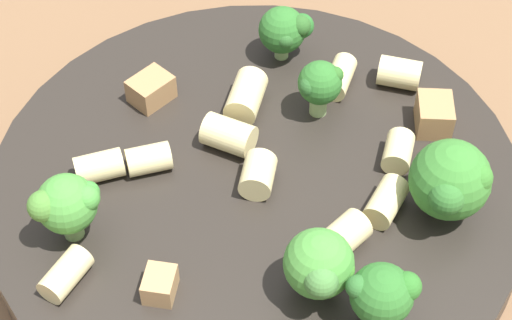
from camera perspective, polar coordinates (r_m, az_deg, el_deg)
name	(u,v)px	position (r m, az deg, el deg)	size (l,w,h in m)	color
ground_plane	(256,208)	(0.45, 0.00, -3.22)	(2.00, 2.00, 0.00)	brown
pasta_bowl	(256,188)	(0.44, 0.00, -1.85)	(0.27, 0.27, 0.03)	#28231E
broccoli_floret_0	(383,294)	(0.37, 8.46, -8.81)	(0.03, 0.03, 0.04)	#84AD60
broccoli_floret_1	(451,181)	(0.41, 12.88, -1.38)	(0.04, 0.04, 0.04)	#9EC175
broccoli_floret_2	(67,204)	(0.40, -12.50, -2.89)	(0.03, 0.03, 0.04)	#84AD60
broccoli_floret_3	(320,266)	(0.37, 4.28, -7.05)	(0.03, 0.03, 0.04)	#84AD60
broccoli_floret_4	(286,30)	(0.48, 1.99, 8.65)	(0.03, 0.03, 0.03)	#9EC175
broccoli_floret_5	(319,84)	(0.45, 4.26, 5.06)	(0.02, 0.02, 0.03)	#9EC175
rigatoni_0	(341,238)	(0.40, 5.71, -5.20)	(0.02, 0.02, 0.03)	beige
rigatoni_1	(240,97)	(0.46, -1.07, 4.23)	(0.02, 0.02, 0.03)	beige
rigatoni_2	(250,175)	(0.42, -0.39, -1.04)	(0.02, 0.02, 0.02)	beige
rigatoni_3	(400,157)	(0.44, 9.57, 0.18)	(0.01, 0.01, 0.02)	beige
rigatoni_4	(149,159)	(0.43, -7.17, 0.06)	(0.01, 0.01, 0.02)	beige
rigatoni_5	(99,167)	(0.43, -10.41, -0.44)	(0.01, 0.01, 0.02)	beige
rigatoni_6	(399,73)	(0.48, 9.54, 5.74)	(0.02, 0.02, 0.02)	beige
rigatoni_7	(66,274)	(0.40, -12.58, -7.44)	(0.01, 0.01, 0.02)	beige
rigatoni_8	(386,202)	(0.42, 8.66, -2.77)	(0.01, 0.01, 0.03)	beige
rigatoni_9	(339,77)	(0.47, 5.58, 5.53)	(0.01, 0.01, 0.03)	beige
rigatoni_10	(229,135)	(0.44, -1.83, 1.67)	(0.02, 0.02, 0.03)	beige
chicken_chunk_0	(151,89)	(0.47, -7.02, 4.70)	(0.02, 0.02, 0.01)	#A87A4C
chicken_chunk_1	(434,115)	(0.46, 11.79, 2.97)	(0.02, 0.02, 0.02)	#A87A4C
chicken_chunk_2	(160,285)	(0.39, -6.43, -8.26)	(0.02, 0.01, 0.01)	tan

